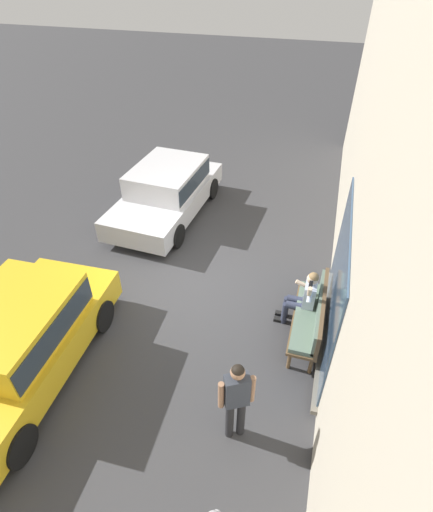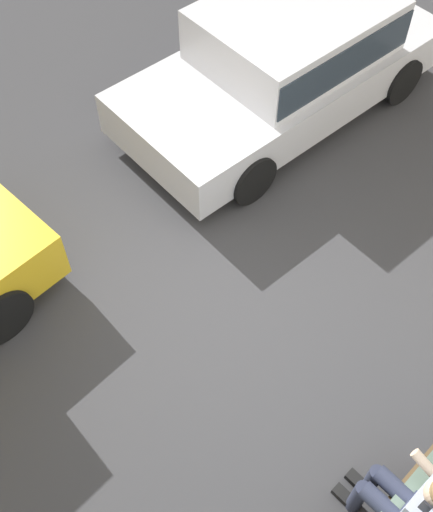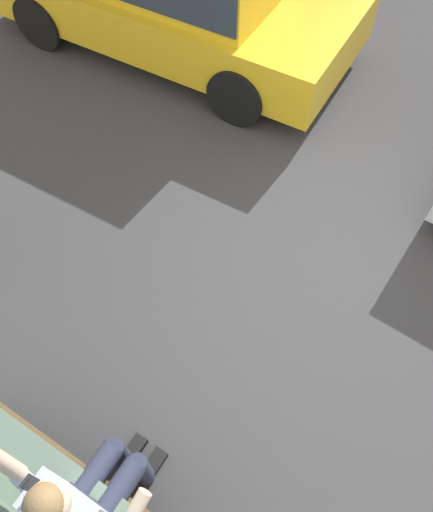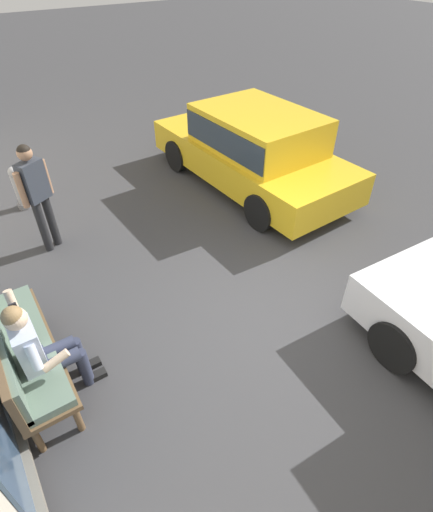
# 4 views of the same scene
# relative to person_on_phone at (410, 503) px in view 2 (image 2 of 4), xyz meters

# --- Properties ---
(ground_plane) EXTENTS (60.00, 60.00, 0.00)m
(ground_plane) POSITION_rel_person_on_phone_xyz_m (-0.50, -2.67, -0.72)
(ground_plane) COLOR #38383A
(person_on_phone) EXTENTS (0.73, 0.74, 1.35)m
(person_on_phone) POSITION_rel_person_on_phone_xyz_m (0.00, 0.00, 0.00)
(person_on_phone) COLOR #2D3347
(person_on_phone) RESTS_ON ground_plane
(parked_car_near) EXTENTS (4.32, 2.15, 1.43)m
(parked_car_near) POSITION_rel_person_on_phone_xyz_m (-3.22, -4.17, 0.06)
(parked_car_near) COLOR silver
(parked_car_near) RESTS_ON ground_plane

